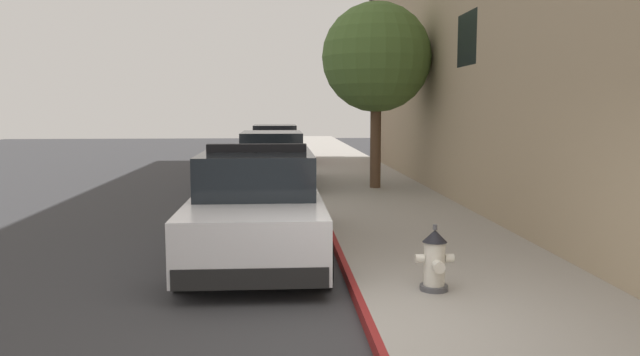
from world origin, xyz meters
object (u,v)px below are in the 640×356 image
Objects in this scene: fire_hydrant at (435,260)px; parked_car_silver_ahead at (272,162)px; street_tree at (376,58)px; police_cruiser at (257,206)px; parked_car_dark_far at (275,146)px.

parked_car_silver_ahead is at bearing 100.80° from fire_hydrant.
fire_hydrant is 9.59m from street_tree.
street_tree is (2.70, -1.12, 2.75)m from parked_car_silver_ahead.
parked_car_silver_ahead is 6.37× the size of fire_hydrant.
police_cruiser is 1.00× the size of parked_car_silver_ahead.
police_cruiser is at bearing -90.71° from parked_car_dark_far.
police_cruiser is 6.37× the size of fire_hydrant.
fire_hydrant is 0.16× the size of street_tree.
parked_car_dark_far is at bearing 107.78° from street_tree.
police_cruiser is 14.94m from parked_car_dark_far.
police_cruiser reaches higher than parked_car_silver_ahead.
parked_car_dark_far is 9.12m from street_tree.
street_tree is at bearing -22.56° from parked_car_silver_ahead.
street_tree is (2.84, 6.66, 2.74)m from police_cruiser.
street_tree is at bearing -72.22° from parked_car_dark_far.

